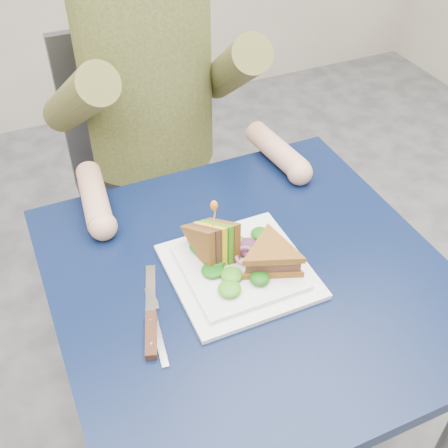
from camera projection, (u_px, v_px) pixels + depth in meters
name	position (u px, v px, depth m)	size (l,w,h in m)	color
table	(250.00, 302.00, 1.14)	(0.75, 0.75, 0.73)	black
chair	(147.00, 162.00, 1.70)	(0.42, 0.40, 0.93)	#47474C
diner	(147.00, 60.00, 1.38)	(0.54, 0.59, 0.74)	#4E5325
plate	(239.00, 270.00, 1.08)	(0.26, 0.26, 0.02)	white
sandwich_flat	(271.00, 257.00, 1.06)	(0.17, 0.17, 0.05)	brown
sandwich_upright	(215.00, 243.00, 1.08)	(0.09, 0.15, 0.15)	brown
fork	(157.00, 327.00, 0.99)	(0.04, 0.18, 0.01)	silver
knife	(151.00, 326.00, 0.99)	(0.09, 0.22, 0.02)	silver
toothpick	(214.00, 217.00, 1.03)	(0.00, 0.00, 0.06)	tan
toothpick_frill	(214.00, 206.00, 1.02)	(0.01, 0.01, 0.02)	orange
lettuce_spill	(239.00, 258.00, 1.08)	(0.15, 0.13, 0.02)	#337A14
onion_ring	(245.00, 256.00, 1.08)	(0.04, 0.04, 0.01)	#9E4C7A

